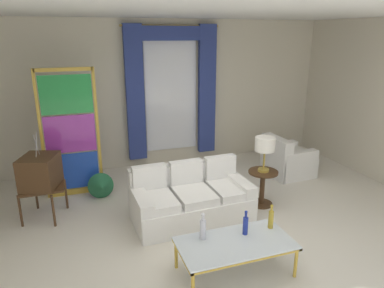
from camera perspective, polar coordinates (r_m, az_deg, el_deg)
The scene contains 15 objects.
ground_plane at distance 5.24m, azimuth 4.07°, elevation -13.82°, with size 16.00×16.00×0.00m, color silver.
wall_rear at distance 7.48m, azimuth -4.97°, elevation 8.07°, with size 8.00×0.12×3.00m, color beige.
ceiling_slab at distance 5.23m, azimuth 1.16°, elevation 20.81°, with size 8.00×7.60×0.04m, color white.
curtained_window at distance 7.33m, azimuth -3.29°, elevation 9.82°, with size 2.00×0.17×2.70m.
couch_white_long at distance 5.44m, azimuth -0.33°, elevation -8.85°, with size 1.79×0.98×0.86m.
coffee_table at distance 4.27m, azimuth 7.04°, elevation -15.88°, with size 1.34×0.69×0.41m.
bottle_blue_decanter at distance 4.35m, azimuth 8.66°, elevation -12.79°, with size 0.06×0.06×0.31m.
bottle_crystal_tall at distance 4.23m, azimuth 1.77°, elevation -13.49°, with size 0.07×0.07×0.33m.
bottle_amber_squat at distance 4.54m, azimuth 12.67°, elevation -11.69°, with size 0.06×0.06×0.32m.
vintage_tv at distance 5.72m, azimuth -23.40°, elevation -4.36°, with size 0.67×0.72×1.35m.
armchair_white at distance 7.26m, azimuth 15.02°, elevation -2.68°, with size 0.85×0.85×0.80m.
stained_glass_divider at distance 6.27m, azimuth -19.08°, elevation 1.17°, with size 0.95×0.05×2.20m.
peacock_figurine at distance 6.21m, azimuth -14.50°, elevation -6.80°, with size 0.44×0.60×0.50m.
round_side_table at distance 5.89m, azimuth 11.34°, elevation -6.51°, with size 0.48×0.48×0.59m.
table_lamp_brass at distance 5.65m, azimuth 11.75°, elevation -0.26°, with size 0.32×0.32×0.57m.
Camera 1 is at (-1.80, -4.10, 2.72)m, focal length 32.90 mm.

